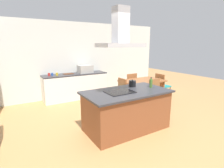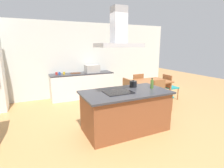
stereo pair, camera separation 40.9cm
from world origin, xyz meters
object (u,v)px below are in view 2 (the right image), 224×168
(coffee_mug_blue, at_px, (60,73))
(chair_facing_island, at_px, (161,93))
(olive_oil_bottle, at_px, (152,84))
(coffee_mug_red, at_px, (56,73))
(range_hood, at_px, (119,34))
(chair_facing_back_wall, at_px, (137,84))
(countertop_microwave, at_px, (92,69))
(tea_kettle, at_px, (133,84))
(cutting_board, at_px, (76,73))
(dining_table, at_px, (148,83))
(cooktop, at_px, (118,92))
(coffee_mug_yellow, at_px, (64,73))
(chair_at_right_end, at_px, (169,85))
(chair_at_left_end, at_px, (123,91))

(coffee_mug_blue, height_order, chair_facing_island, coffee_mug_blue)
(chair_facing_island, bearing_deg, olive_oil_bottle, -143.34)
(coffee_mug_red, height_order, range_hood, range_hood)
(chair_facing_back_wall, bearing_deg, countertop_microwave, 146.68)
(tea_kettle, relative_size, chair_facing_island, 0.25)
(cutting_board, bearing_deg, coffee_mug_blue, -176.13)
(dining_table, distance_m, chair_facing_back_wall, 0.68)
(coffee_mug_blue, height_order, range_hood, range_hood)
(cooktop, bearing_deg, coffee_mug_yellow, 102.26)
(cutting_board, relative_size, chair_facing_back_wall, 0.38)
(cutting_board, bearing_deg, olive_oil_bottle, -69.86)
(olive_oil_bottle, distance_m, coffee_mug_blue, 3.34)
(cooktop, bearing_deg, cutting_board, 93.99)
(countertop_microwave, bearing_deg, cooktop, -98.03)
(coffee_mug_blue, bearing_deg, range_hood, -75.17)
(chair_facing_island, height_order, range_hood, range_hood)
(coffee_mug_red, distance_m, coffee_mug_blue, 0.10)
(coffee_mug_blue, xyz_separation_m, dining_table, (2.54, -1.58, -0.28))
(chair_at_right_end, relative_size, range_hood, 0.99)
(tea_kettle, bearing_deg, countertop_microwave, 93.26)
(chair_at_left_end, height_order, chair_facing_back_wall, same)
(coffee_mug_yellow, xyz_separation_m, cutting_board, (0.42, 0.07, -0.04))
(coffee_mug_blue, height_order, cutting_board, coffee_mug_blue)
(chair_facing_island, bearing_deg, tea_kettle, -163.38)
(olive_oil_bottle, height_order, range_hood, range_hood)
(cooktop, relative_size, chair_facing_back_wall, 0.67)
(cooktop, relative_size, chair_at_right_end, 0.67)
(coffee_mug_blue, height_order, coffee_mug_yellow, same)
(range_hood, bearing_deg, cooktop, 0.00)
(dining_table, bearing_deg, range_hood, -143.48)
(cooktop, relative_size, olive_oil_bottle, 2.46)
(cutting_board, bearing_deg, coffee_mug_yellow, -170.16)
(coffee_mug_yellow, height_order, chair_at_left_end, coffee_mug_yellow)
(chair_at_right_end, bearing_deg, coffee_mug_red, 155.79)
(cooktop, xyz_separation_m, chair_facing_island, (1.78, 0.65, -0.40))
(tea_kettle, xyz_separation_m, chair_facing_back_wall, (1.22, 1.70, -0.47))
(coffee_mug_red, height_order, coffee_mug_blue, same)
(cooktop, bearing_deg, range_hood, 0.00)
(cooktop, relative_size, dining_table, 0.43)
(coffee_mug_yellow, xyz_separation_m, chair_facing_island, (2.40, -2.21, -0.44))
(chair_at_left_end, bearing_deg, cooktop, -123.19)
(olive_oil_bottle, distance_m, chair_facing_back_wall, 2.25)
(olive_oil_bottle, xyz_separation_m, coffee_mug_blue, (-1.64, 2.91, -0.06))
(olive_oil_bottle, relative_size, range_hood, 0.27)
(cooktop, xyz_separation_m, chair_at_right_end, (2.69, 1.31, -0.40))
(cutting_board, bearing_deg, chair_facing_back_wall, -25.63)
(countertop_microwave, xyz_separation_m, coffee_mug_red, (-1.27, 0.03, -0.09))
(coffee_mug_yellow, bearing_deg, olive_oil_bottle, -62.49)
(range_hood, bearing_deg, coffee_mug_red, 106.50)
(coffee_mug_blue, distance_m, chair_facing_back_wall, 2.73)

